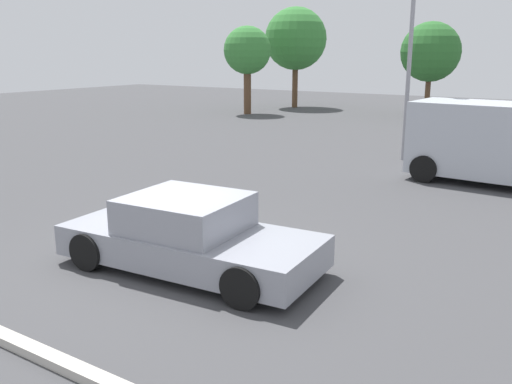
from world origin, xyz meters
The scene contains 9 objects.
ground_plane centered at (0.00, 0.00, 0.00)m, with size 80.00×80.00×0.00m, color #424244.
sedan_foreground centered at (0.32, 0.01, 0.57)m, with size 4.49×2.20×1.25m.
dog centered at (-2.31, 2.30, 0.29)m, with size 0.43×0.56×0.46m.
van_white centered at (3.73, 9.35, 1.19)m, with size 5.13×2.52×2.21m.
parking_curb centered at (0.00, -3.15, 0.06)m, with size 9.95×0.20×0.12m, color #B7B2A8.
light_post_mid centered at (0.23, 11.42, 5.03)m, with size 0.44×0.44×7.60m.
tree_back_left centered at (-11.75, 25.61, 4.38)m, with size 3.98×3.98×6.39m.
tree_back_center centered at (-2.86, 24.91, 3.55)m, with size 3.28×3.28×5.20m.
tree_back_right centered at (-12.16, 20.56, 3.61)m, with size 2.74×2.74×5.03m.
Camera 1 is at (5.93, -6.68, 3.53)m, focal length 38.53 mm.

